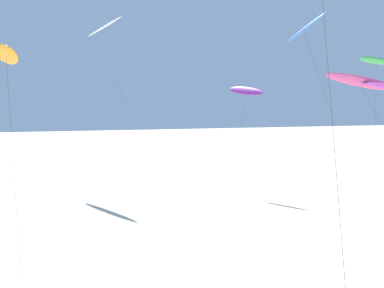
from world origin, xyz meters
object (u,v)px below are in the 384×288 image
flying_kite_4 (104,27)px  flying_kite_7 (360,81)px  flying_kite_2 (304,29)px  flying_kite_1 (376,61)px  flying_kite_9 (246,91)px  flying_kite_5 (6,55)px

flying_kite_4 → flying_kite_7: flying_kite_4 is taller
flying_kite_2 → flying_kite_1: bearing=24.9°
flying_kite_9 → flying_kite_7: bearing=-75.0°
flying_kite_7 → flying_kite_9: size_ratio=1.05×
flying_kite_2 → flying_kite_9: size_ratio=1.44×
flying_kite_1 → flying_kite_9: (-13.56, 5.05, -3.30)m
flying_kite_4 → flying_kite_9: size_ratio=1.75×
flying_kite_4 → flying_kite_1: bearing=-30.0°
flying_kite_2 → flying_kite_9: bearing=89.2°
flying_kite_1 → flying_kite_2: (-13.72, -6.36, 1.44)m
flying_kite_4 → flying_kite_2: bearing=-57.3°
flying_kite_4 → flying_kite_7: bearing=-53.7°
flying_kite_1 → flying_kite_7: bearing=-138.3°
flying_kite_1 → flying_kite_9: 14.84m
flying_kite_9 → flying_kite_5: bearing=-153.1°
flying_kite_2 → flying_kite_4: bearing=122.7°
flying_kite_9 → flying_kite_2: bearing=-90.8°
flying_kite_1 → flying_kite_5: 37.47m
flying_kite_2 → flying_kite_7: 6.36m
flying_kite_7 → flying_kite_2: bearing=148.2°
flying_kite_2 → flying_kite_5: size_ratio=1.27×
flying_kite_5 → flying_kite_9: size_ratio=1.14×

